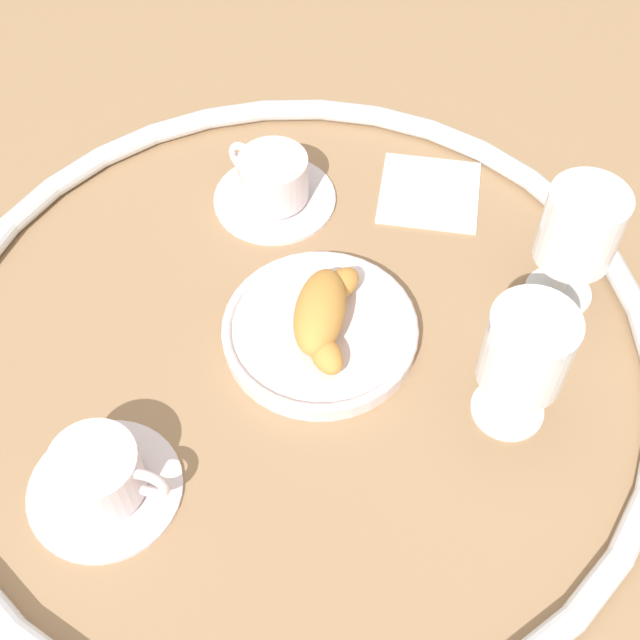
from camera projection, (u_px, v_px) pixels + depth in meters
The scene contains 9 objects.
ground_plane at pixel (294, 352), 0.84m from camera, with size 2.20×2.20×0.00m, color #997551.
table_chrome_rim at pixel (294, 345), 0.83m from camera, with size 0.71×0.71×0.02m, color silver.
pastry_plate at pixel (320, 331), 0.84m from camera, with size 0.19×0.19×0.02m.
croissant_large at pixel (323, 313), 0.82m from camera, with size 0.13×0.09×0.04m.
coffee_cup_near at pixel (276, 183), 0.94m from camera, with size 0.14×0.14×0.06m.
coffee_cup_far at pixel (101, 477), 0.73m from camera, with size 0.14×0.14×0.06m.
juice_glass_left at pixel (579, 232), 0.81m from camera, with size 0.08×0.08×0.14m.
juice_glass_right at pixel (527, 352), 0.73m from camera, with size 0.08×0.08×0.14m.
folded_napkin at pixel (429, 191), 0.97m from camera, with size 0.11×0.11×0.01m, color silver.
Camera 1 is at (0.47, -0.03, 0.70)m, focal length 48.50 mm.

